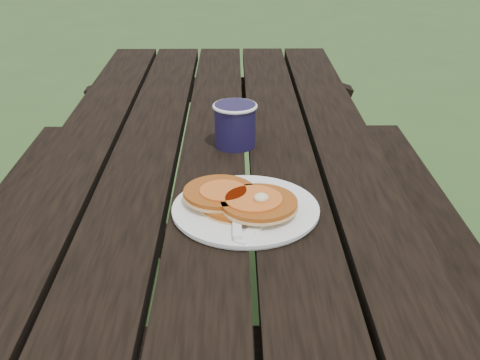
{
  "coord_description": "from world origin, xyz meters",
  "views": [
    {
      "loc": [
        0.05,
        -1.27,
        1.28
      ],
      "look_at": [
        0.06,
        -0.3,
        0.8
      ],
      "focal_mm": 45.0,
      "sensor_mm": 36.0,
      "label": 1
    }
  ],
  "objects_px": {
    "pancake_stack": "(240,200)",
    "coffee_cup": "(235,122)",
    "picnic_table": "(216,281)",
    "plate": "(246,210)"
  },
  "relations": [
    {
      "from": "plate",
      "to": "coffee_cup",
      "type": "relative_size",
      "value": 2.58
    },
    {
      "from": "picnic_table",
      "to": "plate",
      "type": "xyz_separation_m",
      "value": [
        0.07,
        -0.33,
        0.39
      ]
    },
    {
      "from": "picnic_table",
      "to": "pancake_stack",
      "type": "distance_m",
      "value": 0.52
    },
    {
      "from": "plate",
      "to": "coffee_cup",
      "type": "xyz_separation_m",
      "value": [
        -0.02,
        0.31,
        0.05
      ]
    },
    {
      "from": "pancake_stack",
      "to": "coffee_cup",
      "type": "bearing_deg",
      "value": 91.33
    },
    {
      "from": "coffee_cup",
      "to": "plate",
      "type": "bearing_deg",
      "value": -86.82
    },
    {
      "from": "picnic_table",
      "to": "plate",
      "type": "relative_size",
      "value": 7.01
    },
    {
      "from": "picnic_table",
      "to": "pancake_stack",
      "type": "relative_size",
      "value": 8.86
    },
    {
      "from": "pancake_stack",
      "to": "coffee_cup",
      "type": "distance_m",
      "value": 0.31
    },
    {
      "from": "pancake_stack",
      "to": "plate",
      "type": "bearing_deg",
      "value": -3.63
    }
  ]
}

